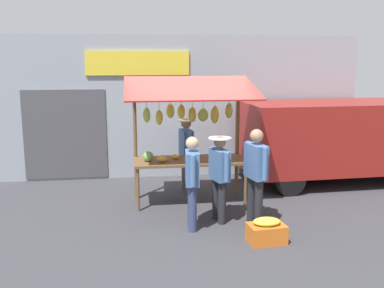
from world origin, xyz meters
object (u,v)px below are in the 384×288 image
(market_stall, at_px, (188,125))
(shopper_with_shopping_bag, at_px, (192,177))
(shopper_with_ponytail, at_px, (219,172))
(shopper_in_striped_shirt, at_px, (256,170))
(produce_crate_near, at_px, (266,231))
(parked_van, at_px, (332,135))
(vendor_with_sunhat, at_px, (186,149))

(market_stall, distance_m, shopper_with_shopping_bag, 1.60)
(market_stall, height_order, shopper_with_ponytail, market_stall)
(shopper_in_striped_shirt, xyz_separation_m, produce_crate_near, (0.03, 0.78, -0.79))
(shopper_with_ponytail, xyz_separation_m, shopper_with_shopping_bag, (0.52, 0.28, 0.01))
(produce_crate_near, bearing_deg, parked_van, -128.64)
(vendor_with_sunhat, distance_m, shopper_with_ponytail, 1.91)
(parked_van, bearing_deg, shopper_in_striped_shirt, 41.29)
(produce_crate_near, bearing_deg, shopper_with_ponytail, -61.36)
(produce_crate_near, bearing_deg, shopper_in_striped_shirt, -92.33)
(market_stall, relative_size, parked_van, 0.56)
(parked_van, bearing_deg, produce_crate_near, 49.00)
(vendor_with_sunhat, bearing_deg, market_stall, -10.89)
(market_stall, distance_m, shopper_in_striped_shirt, 1.81)
(shopper_with_ponytail, distance_m, produce_crate_near, 1.35)
(market_stall, xyz_separation_m, parked_van, (-3.47, -0.97, -0.43))
(vendor_with_sunhat, relative_size, shopper_in_striped_shirt, 0.96)
(shopper_with_shopping_bag, bearing_deg, produce_crate_near, -118.77)
(shopper_with_ponytail, height_order, shopper_with_shopping_bag, shopper_with_shopping_bag)
(shopper_with_ponytail, distance_m, shopper_in_striped_shirt, 0.63)
(shopper_with_shopping_bag, xyz_separation_m, parked_van, (-3.60, -2.43, 0.21))
(shopper_in_striped_shirt, bearing_deg, produce_crate_near, 166.66)
(shopper_in_striped_shirt, bearing_deg, market_stall, 23.54)
(market_stall, relative_size, shopper_in_striped_shirt, 1.49)
(market_stall, bearing_deg, shopper_in_striped_shirt, 124.54)
(vendor_with_sunhat, height_order, shopper_with_shopping_bag, vendor_with_sunhat)
(shopper_with_shopping_bag, xyz_separation_m, produce_crate_near, (-1.07, 0.73, -0.72))
(vendor_with_sunhat, relative_size, shopper_with_ponytail, 1.04)
(market_stall, distance_m, parked_van, 3.63)
(shopper_with_ponytail, bearing_deg, parked_van, -67.47)
(shopper_with_shopping_bag, distance_m, produce_crate_near, 1.49)
(parked_van, height_order, produce_crate_near, parked_van)
(shopper_with_shopping_bag, relative_size, parked_van, 0.35)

